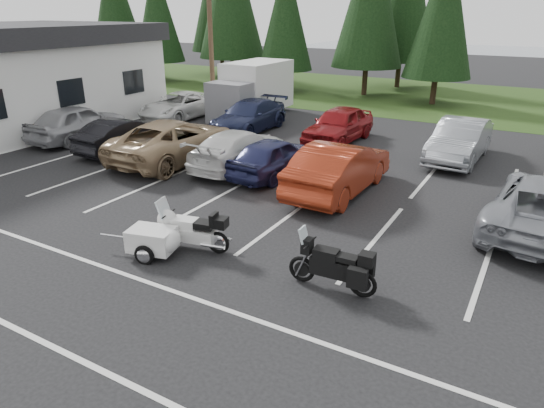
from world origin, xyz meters
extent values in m
plane|color=black|center=(0.00, 0.00, 0.00)|extent=(120.00, 120.00, 0.00)
cube|color=#203C13|center=(0.00, 24.00, 0.01)|extent=(80.00, 16.00, 0.01)
cube|color=slate|center=(4.00, 55.00, 0.00)|extent=(70.00, 50.00, 0.02)
cylinder|color=#473321|center=(-10.00, 12.00, 4.50)|extent=(0.26, 0.26, 9.00)
cube|color=silver|center=(0.00, 2.00, 0.00)|extent=(32.00, 16.00, 0.01)
cylinder|color=#332316|center=(-28.00, 22.50, 1.25)|extent=(0.36, 0.36, 2.50)
cone|color=black|center=(-28.00, 22.50, 6.24)|extent=(4.58, 4.58, 8.84)
cylinder|color=#332316|center=(-22.00, 21.20, 1.08)|extent=(0.36, 0.36, 2.16)
cone|color=black|center=(-22.00, 21.20, 5.40)|extent=(3.96, 3.96, 7.65)
cylinder|color=#332316|center=(-16.00, 22.80, 1.39)|extent=(0.36, 0.36, 2.78)
cylinder|color=#332316|center=(-10.50, 21.40, 1.06)|extent=(0.36, 0.36, 2.11)
cone|color=black|center=(-10.50, 21.40, 5.28)|extent=(3.87, 3.87, 7.48)
cylinder|color=#332316|center=(-5.00, 22.90, 1.31)|extent=(0.36, 0.36, 2.62)
cylinder|color=#332316|center=(0.00, 21.60, 1.13)|extent=(0.36, 0.36, 2.26)
cone|color=black|center=(0.00, 21.60, 5.64)|extent=(4.14, 4.14, 7.99)
cylinder|color=#332316|center=(-20.00, 27.00, 1.44)|extent=(0.36, 0.36, 2.88)
cylinder|color=#332316|center=(-4.00, 27.50, 1.36)|extent=(0.36, 0.36, 2.71)
imported|color=#9A9B9F|center=(-12.02, 4.34, 0.82)|extent=(2.19, 4.91, 1.64)
imported|color=black|center=(-8.78, 3.98, 0.71)|extent=(1.60, 4.32, 1.41)
imported|color=#8E7452|center=(-6.07, 4.05, 0.82)|extent=(2.80, 5.91, 1.63)
imported|color=silver|center=(-3.36, 4.60, 0.71)|extent=(1.99, 4.89, 1.42)
imported|color=#1C1F47|center=(-1.75, 4.37, 0.70)|extent=(1.94, 4.21, 1.40)
imported|color=maroon|center=(0.97, 3.91, 0.83)|extent=(1.87, 5.10, 1.67)
imported|color=white|center=(-11.05, 10.31, 0.70)|extent=(2.36, 5.04, 1.39)
imported|color=#171D3B|center=(-6.16, 9.67, 0.74)|extent=(2.21, 5.15, 1.48)
imported|color=maroon|center=(-1.57, 9.97, 0.78)|extent=(2.08, 4.67, 1.56)
imported|color=gray|center=(3.69, 9.65, 0.79)|extent=(1.85, 4.88, 1.59)
camera|label=1|loc=(6.53, -10.19, 5.64)|focal=32.00mm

